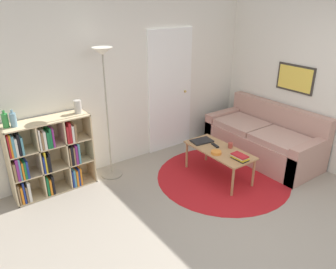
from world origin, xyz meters
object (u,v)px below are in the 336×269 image
object	(u,v)px
floor_lamp	(105,79)
vase_on_shelf	(78,107)
bookshelf	(48,157)
bottle_middle	(13,120)
couch	(265,140)
laptop	(202,141)
bowl	(216,152)
coffee_table	(219,152)
cup	(230,145)
bottle_left	(5,120)

from	to	relation	value
floor_lamp	vase_on_shelf	xyz separation A→B (m)	(-0.37, 0.10, -0.34)
bookshelf	vase_on_shelf	xyz separation A→B (m)	(0.49, -0.00, 0.60)
bottle_middle	floor_lamp	bearing A→B (deg)	-4.23
couch	bookshelf	bearing A→B (deg)	162.25
floor_lamp	vase_on_shelf	size ratio (longest dim) A/B	10.63
laptop	bowl	world-z (taller)	bowl
laptop	bottle_middle	world-z (taller)	bottle_middle
coffee_table	couch	bearing A→B (deg)	2.35
bowl	vase_on_shelf	xyz separation A→B (m)	(-1.50, 1.15, 0.66)
laptop	bottle_middle	distance (m)	2.61
bottle_middle	vase_on_shelf	xyz separation A→B (m)	(0.82, 0.02, -0.00)
bowl	floor_lamp	bearing A→B (deg)	137.31
laptop	bookshelf	bearing A→B (deg)	161.01
bookshelf	cup	size ratio (longest dim) A/B	13.87
vase_on_shelf	bottle_middle	bearing A→B (deg)	-178.78
coffee_table	bowl	size ratio (longest dim) A/B	7.18
cup	bottle_left	distance (m)	3.00
bottle_left	floor_lamp	bearing A→B (deg)	-5.21
floor_lamp	coffee_table	world-z (taller)	floor_lamp
coffee_table	bottle_left	world-z (taller)	bottle_left
bowl	bookshelf	bearing A→B (deg)	149.99
bowl	coffee_table	bearing A→B (deg)	29.35
bowl	cup	bearing A→B (deg)	4.04
floor_lamp	bottle_left	world-z (taller)	floor_lamp
couch	bottle_middle	size ratio (longest dim) A/B	8.75
coffee_table	bowl	world-z (taller)	bowl
floor_lamp	cup	world-z (taller)	floor_lamp
bookshelf	bowl	world-z (taller)	bookshelf
floor_lamp	couch	bearing A→B (deg)	-21.39
bottle_middle	coffee_table	bearing A→B (deg)	-23.28
bookshelf	laptop	bearing A→B (deg)	-18.99
cup	bottle_middle	bearing A→B (deg)	157.03
bookshelf	floor_lamp	bearing A→B (deg)	-7.04
bottle_middle	laptop	bearing A→B (deg)	-16.17
bookshelf	couch	distance (m)	3.38
floor_lamp	couch	xyz separation A→B (m)	(2.35, -0.92, -1.17)
bottle_middle	cup	bearing A→B (deg)	-22.97
coffee_table	cup	world-z (taller)	cup
coffee_table	cup	bearing A→B (deg)	-18.22
couch	vase_on_shelf	bearing A→B (deg)	159.34
floor_lamp	bottle_left	size ratio (longest dim) A/B	8.74
coffee_table	laptop	size ratio (longest dim) A/B	3.09
coffee_table	laptop	distance (m)	0.36
laptop	bottle_left	world-z (taller)	bottle_left
bottle_middle	vase_on_shelf	bearing A→B (deg)	1.22
bookshelf	bottle_left	xyz separation A→B (m)	(-0.41, 0.01, 0.61)
bookshelf	bowl	distance (m)	2.30
laptop	vase_on_shelf	bearing A→B (deg)	155.86
bottle_middle	bottle_left	bearing A→B (deg)	161.55
couch	bottle_middle	xyz separation A→B (m)	(-3.54, 1.01, 0.83)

